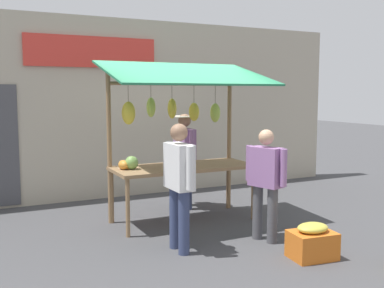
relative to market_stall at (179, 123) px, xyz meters
name	(u,v)px	position (x,y,z in m)	size (l,w,h in m)	color
ground_plane	(184,221)	(-0.05, 0.04, -1.54)	(40.00, 40.00, 0.00)	#424244
street_backdrop	(132,109)	(0.02, -2.16, 0.16)	(9.00, 0.30, 3.40)	#B2A893
market_stall	(179,123)	(0.00, 0.00, 0.00)	(2.50, 1.46, 2.50)	olive
vendor_with_sunhat	(185,153)	(-0.43, -0.71, -0.57)	(0.43, 0.70, 1.65)	navy
shopper_in_grey_tee	(179,178)	(0.58, 1.26, -0.60)	(0.23, 0.70, 1.63)	navy
shopper_in_striped_shirt	(266,178)	(-0.64, 1.40, -0.67)	(0.34, 0.64, 1.52)	#4C4C51
produce_crate_side	(312,242)	(-0.77, 2.21, -1.34)	(0.58, 0.46, 0.44)	#D1661E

